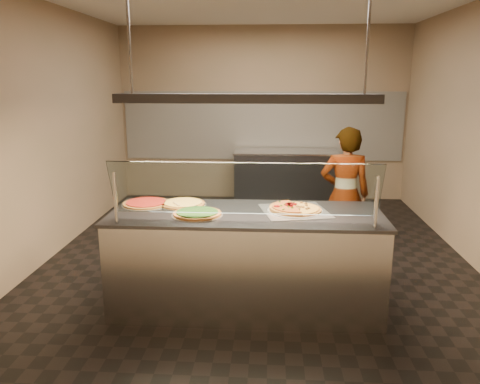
# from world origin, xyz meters

# --- Properties ---
(ground) EXTENTS (5.00, 6.00, 0.02)m
(ground) POSITION_xyz_m (0.00, 0.00, -0.01)
(ground) COLOR black
(ground) RESTS_ON ground
(wall_back) EXTENTS (5.00, 0.02, 3.00)m
(wall_back) POSITION_xyz_m (0.00, 3.01, 1.50)
(wall_back) COLOR #9E8166
(wall_back) RESTS_ON ground
(wall_front) EXTENTS (5.00, 0.02, 3.00)m
(wall_front) POSITION_xyz_m (0.00, -3.01, 1.50)
(wall_front) COLOR #9E8166
(wall_front) RESTS_ON ground
(wall_left) EXTENTS (0.02, 6.00, 3.00)m
(wall_left) POSITION_xyz_m (-2.51, 0.00, 1.50)
(wall_left) COLOR #9E8166
(wall_left) RESTS_ON ground
(tile_band) EXTENTS (4.90, 0.02, 1.20)m
(tile_band) POSITION_xyz_m (0.00, 2.98, 1.30)
(tile_band) COLOR silver
(tile_band) RESTS_ON wall_back
(serving_counter) EXTENTS (2.48, 0.94, 0.93)m
(serving_counter) POSITION_xyz_m (-0.07, -1.22, 0.47)
(serving_counter) COLOR #B7B7BC
(serving_counter) RESTS_ON ground
(sneeze_guard) EXTENTS (2.24, 0.18, 0.54)m
(sneeze_guard) POSITION_xyz_m (-0.07, -1.56, 1.23)
(sneeze_guard) COLOR #B7B7BC
(sneeze_guard) RESTS_ON serving_counter
(perforated_tray) EXTENTS (0.69, 0.69, 0.01)m
(perforated_tray) POSITION_xyz_m (0.38, -1.16, 0.94)
(perforated_tray) COLOR silver
(perforated_tray) RESTS_ON serving_counter
(half_pizza_pepperoni) EXTENTS (0.34, 0.52, 0.05)m
(half_pizza_pepperoni) POSITION_xyz_m (0.26, -1.16, 0.96)
(half_pizza_pepperoni) COLOR brown
(half_pizza_pepperoni) RESTS_ON perforated_tray
(half_pizza_sausage) EXTENTS (0.34, 0.52, 0.04)m
(half_pizza_sausage) POSITION_xyz_m (0.49, -1.16, 0.96)
(half_pizza_sausage) COLOR brown
(half_pizza_sausage) RESTS_ON perforated_tray
(pizza_spinach) EXTENTS (0.46, 0.46, 0.03)m
(pizza_spinach) POSITION_xyz_m (-0.50, -1.34, 0.95)
(pizza_spinach) COLOR silver
(pizza_spinach) RESTS_ON serving_counter
(pizza_cheese) EXTENTS (0.45, 0.45, 0.03)m
(pizza_cheese) POSITION_xyz_m (-0.69, -1.00, 0.94)
(pizza_cheese) COLOR silver
(pizza_cheese) RESTS_ON serving_counter
(pizza_tomato) EXTENTS (0.47, 0.47, 0.03)m
(pizza_tomato) POSITION_xyz_m (-1.05, -1.01, 0.94)
(pizza_tomato) COLOR silver
(pizza_tomato) RESTS_ON serving_counter
(pizza_spatula) EXTENTS (0.27, 0.19, 0.02)m
(pizza_spatula) POSITION_xyz_m (-0.68, -1.11, 0.96)
(pizza_spatula) COLOR #B7B7BC
(pizza_spatula) RESTS_ON pizza_spinach
(prep_table) EXTENTS (1.77, 0.74, 0.93)m
(prep_table) POSITION_xyz_m (0.42, 2.55, 0.47)
(prep_table) COLOR #3A3A3F
(prep_table) RESTS_ON ground
(worker) EXTENTS (0.58, 0.38, 1.59)m
(worker) POSITION_xyz_m (1.02, 0.07, 0.79)
(worker) COLOR #302C35
(worker) RESTS_ON ground
(heat_lamp_housing) EXTENTS (2.30, 0.18, 0.08)m
(heat_lamp_housing) POSITION_xyz_m (-0.07, -1.22, 1.95)
(heat_lamp_housing) COLOR #3A3A3F
(heat_lamp_housing) RESTS_ON ceiling
(lamp_rod_left) EXTENTS (0.02, 0.02, 1.01)m
(lamp_rod_left) POSITION_xyz_m (-1.07, -1.22, 2.50)
(lamp_rod_left) COLOR #B7B7BC
(lamp_rod_left) RESTS_ON ceiling
(lamp_rod_right) EXTENTS (0.02, 0.02, 1.01)m
(lamp_rod_right) POSITION_xyz_m (0.93, -1.22, 2.50)
(lamp_rod_right) COLOR #B7B7BC
(lamp_rod_right) RESTS_ON ceiling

